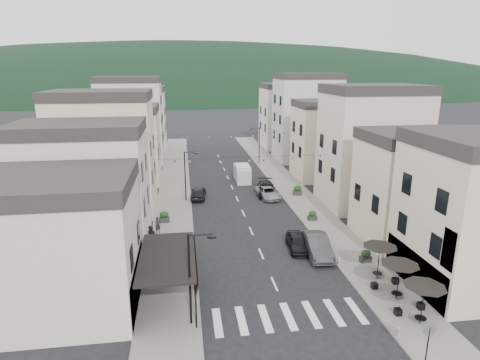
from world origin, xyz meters
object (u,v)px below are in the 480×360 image
object	(u,v)px
parked_car_b	(317,245)
delivery_van	(242,173)
pedestrian_a	(158,225)
parked_car_d	(266,189)
parked_car_c	(268,193)
pedestrian_b	(151,237)
parked_car_a	(298,242)
parked_car_e	(198,192)

from	to	relation	value
parked_car_b	delivery_van	xyz separation A→B (m)	(-2.80, 23.79, 0.31)
delivery_van	pedestrian_a	size ratio (longest dim) A/B	3.11
parked_car_b	parked_car_d	xyz separation A→B (m)	(-0.77, 17.03, -0.08)
parked_car_b	parked_car_c	world-z (taller)	parked_car_b
delivery_van	parked_car_b	bearing A→B (deg)	-82.17
parked_car_c	delivery_van	world-z (taller)	delivery_van
parked_car_b	parked_car_d	bearing A→B (deg)	97.15
parked_car_b	pedestrian_b	xyz separation A→B (m)	(-13.80, 3.18, 0.27)
delivery_van	pedestrian_b	distance (m)	23.35
parked_car_a	parked_car_c	distance (m)	14.56
parked_car_c	parked_car_d	bearing A→B (deg)	78.50
parked_car_b	delivery_van	size ratio (longest dim) A/B	1.04
parked_car_d	delivery_van	distance (m)	7.06
parked_car_d	pedestrian_b	world-z (taller)	pedestrian_b
parked_car_c	delivery_van	size ratio (longest dim) A/B	0.95
parked_car_d	pedestrian_b	size ratio (longest dim) A/B	2.66
pedestrian_a	pedestrian_b	size ratio (longest dim) A/B	0.80
parked_car_c	parked_car_d	distance (m)	1.25
parked_car_a	parked_car_b	world-z (taller)	parked_car_b
parked_car_d	delivery_van	xyz separation A→B (m)	(-2.03, 6.75, 0.38)
parked_car_a	pedestrian_b	xyz separation A→B (m)	(-12.47, 1.95, 0.42)
parked_car_b	delivery_van	distance (m)	23.95
parked_car_b	parked_car_d	world-z (taller)	parked_car_b
delivery_van	parked_car_a	bearing A→B (deg)	-85.15
parked_car_a	delivery_van	size ratio (longest dim) A/B	0.82
parked_car_d	parked_car_e	size ratio (longest dim) A/B	1.22
parked_car_b	pedestrian_a	distance (m)	14.89
parked_car_d	pedestrian_b	bearing A→B (deg)	-126.30
parked_car_c	parked_car_e	distance (m)	8.41
parked_car_d	pedestrian_a	distance (m)	16.55
parked_car_c	pedestrian_b	xyz separation A→B (m)	(-12.95, -12.60, 0.46)
parked_car_a	parked_car_b	bearing A→B (deg)	-38.23
parked_car_b	pedestrian_b	bearing A→B (deg)	171.56
delivery_van	pedestrian_b	world-z (taller)	delivery_van
pedestrian_b	parked_car_a	bearing A→B (deg)	21.54
parked_car_b	parked_car_c	bearing A→B (deg)	97.65
parked_car_e	parked_car_a	bearing A→B (deg)	122.88
parked_car_d	parked_car_c	bearing A→B (deg)	-86.83
parked_car_a	parked_car_b	size ratio (longest dim) A/B	0.79
parked_car_a	parked_car_b	distance (m)	1.82
parked_car_b	parked_car_a	bearing A→B (deg)	141.64
parked_car_d	parked_car_b	bearing A→B (deg)	-80.45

